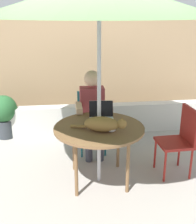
% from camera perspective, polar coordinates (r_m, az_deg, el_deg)
% --- Properties ---
extents(ground_plane, '(14.00, 14.00, 0.00)m').
position_cam_1_polar(ground_plane, '(3.74, 0.19, -13.14)').
color(ground_plane, gray).
extents(fence_back, '(5.45, 0.08, 1.89)m').
position_cam_1_polar(fence_back, '(5.43, -2.72, 8.07)').
color(fence_back, '#937756').
rests_on(fence_back, ground).
extents(planter_wall_low, '(4.90, 0.20, 0.49)m').
position_cam_1_polar(planter_wall_low, '(4.97, -1.98, -1.39)').
color(planter_wall_low, beige).
rests_on(planter_wall_low, ground).
extents(patio_table, '(1.07, 1.07, 0.72)m').
position_cam_1_polar(patio_table, '(3.43, 0.20, -3.80)').
color(patio_table, brown).
rests_on(patio_table, ground).
extents(chair_occupied, '(0.40, 0.40, 0.89)m').
position_cam_1_polar(chair_occupied, '(4.29, -1.28, -0.90)').
color(chair_occupied, '#1E606B').
rests_on(chair_occupied, ground).
extents(chair_empty, '(0.42, 0.42, 0.89)m').
position_cam_1_polar(chair_empty, '(3.79, 15.97, -4.54)').
color(chair_empty, maroon).
rests_on(chair_empty, ground).
extents(person_seated, '(0.48, 0.48, 1.23)m').
position_cam_1_polar(person_seated, '(4.09, -1.07, 0.57)').
color(person_seated, maroon).
rests_on(person_seated, ground).
extents(laptop, '(0.32, 0.27, 0.21)m').
position_cam_1_polar(laptop, '(3.64, 0.66, -0.39)').
color(laptop, silver).
rests_on(laptop, patio_table).
extents(cat, '(0.62, 0.31, 0.17)m').
position_cam_1_polar(cat, '(3.26, 1.16, -2.45)').
color(cat, olive).
rests_on(cat, patio_table).
extents(potted_plant_near_fence, '(0.43, 0.43, 0.71)m').
position_cam_1_polar(potted_plant_near_fence, '(4.99, -17.96, -0.33)').
color(potted_plant_near_fence, '#33383D').
rests_on(potted_plant_near_fence, ground).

